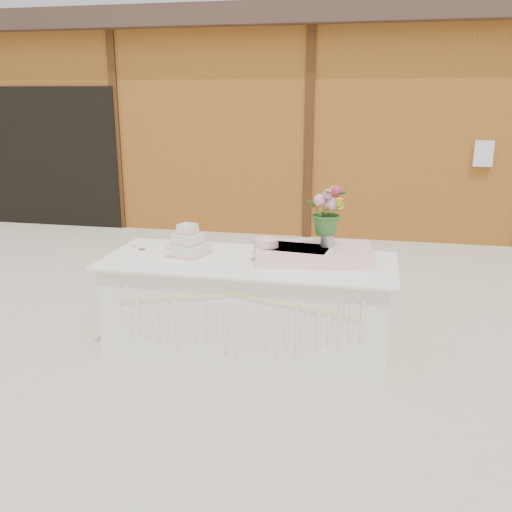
{
  "coord_description": "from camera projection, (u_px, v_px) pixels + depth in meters",
  "views": [
    {
      "loc": [
        0.99,
        -4.38,
        2.08
      ],
      "look_at": [
        0.0,
        0.3,
        0.72
      ],
      "focal_mm": 40.0,
      "sensor_mm": 36.0,
      "label": 1
    }
  ],
  "objects": [
    {
      "name": "pink_cake_stand",
      "position": [
        266.0,
        248.0,
        4.63
      ],
      "size": [
        0.25,
        0.25,
        0.18
      ],
      "color": "silver",
      "rests_on": "cake_table"
    },
    {
      "name": "loose_flowers",
      "position": [
        135.0,
        250.0,
        4.95
      ],
      "size": [
        0.21,
        0.32,
        0.02
      ],
      "primitive_type": null,
      "rotation": [
        0.0,
        0.0,
        0.33
      ],
      "color": "#D28093",
      "rests_on": "cake_table"
    },
    {
      "name": "wedding_cake",
      "position": [
        188.0,
        245.0,
        4.8
      ],
      "size": [
        0.36,
        0.36,
        0.27
      ],
      "rotation": [
        0.0,
        0.0,
        -0.27
      ],
      "color": "silver",
      "rests_on": "cake_table"
    },
    {
      "name": "barn",
      "position": [
        322.0,
        118.0,
        10.07
      ],
      "size": [
        12.6,
        4.6,
        3.3
      ],
      "color": "brown",
      "rests_on": "ground"
    },
    {
      "name": "satin_runner",
      "position": [
        314.0,
        254.0,
        4.64
      ],
      "size": [
        0.99,
        0.65,
        0.12
      ],
      "primitive_type": "cube",
      "rotation": [
        0.0,
        0.0,
        0.13
      ],
      "color": "beige",
      "rests_on": "cake_table"
    },
    {
      "name": "ground",
      "position": [
        249.0,
        346.0,
        4.89
      ],
      "size": [
        80.0,
        80.0,
        0.0
      ],
      "primitive_type": "plane",
      "color": "beige",
      "rests_on": "ground"
    },
    {
      "name": "cake_table",
      "position": [
        248.0,
        304.0,
        4.78
      ],
      "size": [
        2.4,
        1.0,
        0.77
      ],
      "color": "white",
      "rests_on": "ground"
    },
    {
      "name": "bouquet",
      "position": [
        328.0,
        205.0,
        4.54
      ],
      "size": [
        0.36,
        0.32,
        0.38
      ],
      "primitive_type": "imported",
      "rotation": [
        0.0,
        0.0,
        0.06
      ],
      "color": "#316026",
      "rests_on": "flower_vase"
    },
    {
      "name": "flower_vase",
      "position": [
        327.0,
        237.0,
        4.62
      ],
      "size": [
        0.11,
        0.11,
        0.15
      ],
      "primitive_type": "cylinder",
      "color": "#A4A4A8",
      "rests_on": "satin_runner"
    }
  ]
}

